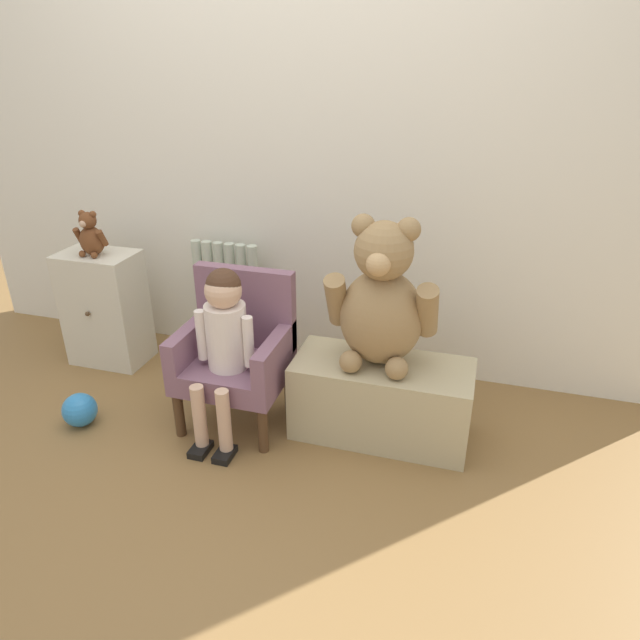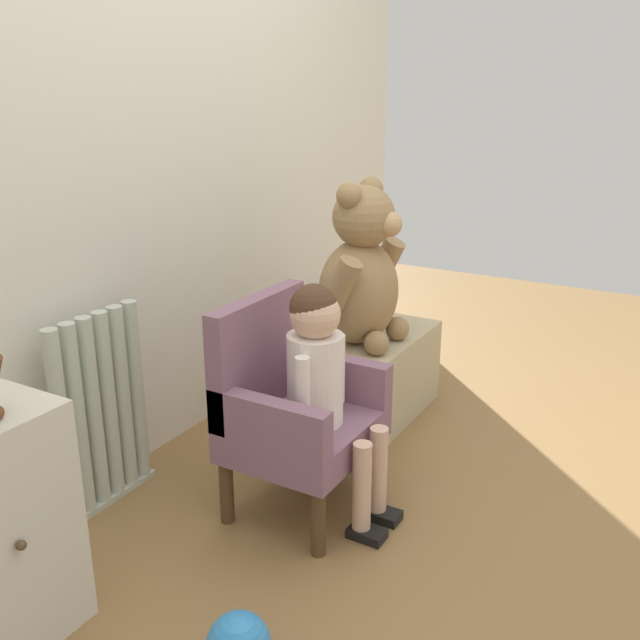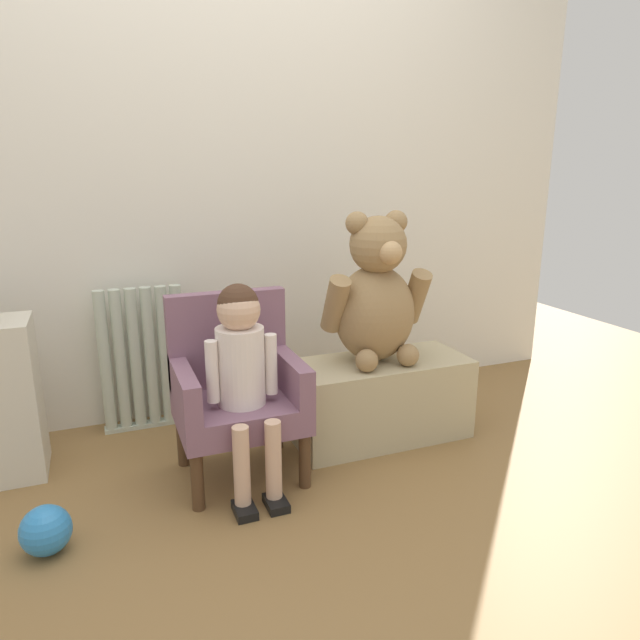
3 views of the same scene
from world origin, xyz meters
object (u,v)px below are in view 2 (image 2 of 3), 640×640
(child_armchair, at_px, (291,406))
(low_bench, at_px, (366,382))
(radiator, at_px, (101,412))
(large_teddy_bear, at_px, (361,273))
(child_figure, at_px, (322,369))

(child_armchair, distance_m, low_bench, 0.66)
(radiator, bearing_deg, low_bench, -26.92)
(large_teddy_bear, bearing_deg, low_bench, -39.84)
(radiator, xyz_separation_m, child_armchair, (0.29, -0.52, 0.02))
(low_bench, relative_size, large_teddy_bear, 1.20)
(radiator, relative_size, low_bench, 0.85)
(child_figure, height_order, large_teddy_bear, large_teddy_bear)
(child_armchair, distance_m, child_figure, 0.18)
(low_bench, bearing_deg, child_figure, -165.41)
(radiator, distance_m, child_armchair, 0.60)
(radiator, distance_m, child_figure, 0.71)
(child_figure, bearing_deg, radiator, 114.48)
(child_figure, distance_m, low_bench, 0.72)
(large_teddy_bear, bearing_deg, child_figure, -163.22)
(large_teddy_bear, bearing_deg, radiator, 153.46)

